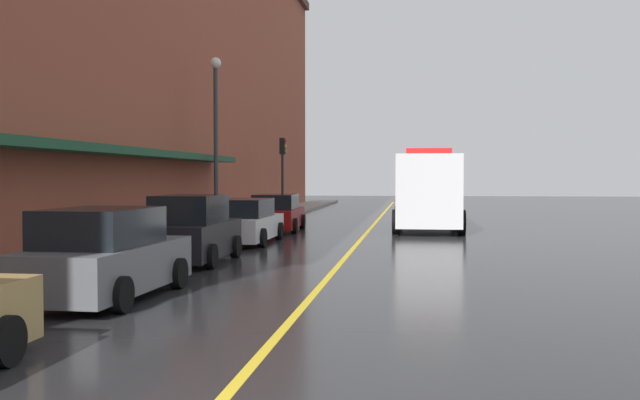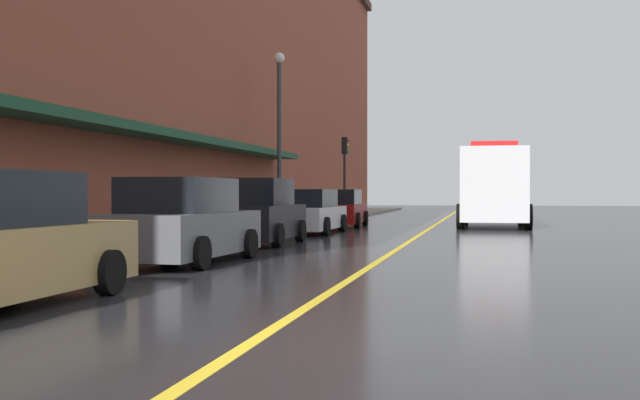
{
  "view_description": "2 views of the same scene",
  "coord_description": "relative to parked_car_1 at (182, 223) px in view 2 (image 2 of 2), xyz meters",
  "views": [
    {
      "loc": [
        2.01,
        -5.53,
        2.35
      ],
      "look_at": [
        -2.51,
        28.67,
        1.21
      ],
      "focal_mm": 40.78,
      "sensor_mm": 36.0,
      "label": 1
    },
    {
      "loc": [
        2.2,
        -7.23,
        1.44
      ],
      "look_at": [
        -2.78,
        15.91,
        1.22
      ],
      "focal_mm": 43.31,
      "sensor_mm": 36.0,
      "label": 2
    }
  ],
  "objects": [
    {
      "name": "ground_plane",
      "position": [
        3.9,
        17.35,
        -0.82
      ],
      "size": [
        112.0,
        112.0,
        0.0
      ],
      "primitive_type": "plane",
      "color": "#232326"
    },
    {
      "name": "sidewalk_left",
      "position": [
        -2.3,
        17.35,
        -0.74
      ],
      "size": [
        2.4,
        70.0,
        0.15
      ],
      "primitive_type": "cube",
      "color": "gray",
      "rests_on": "ground"
    },
    {
      "name": "lane_center_stripe",
      "position": [
        3.9,
        17.35,
        -0.81
      ],
      "size": [
        0.16,
        70.0,
        0.01
      ],
      "primitive_type": "cube",
      "color": "gold",
      "rests_on": "ground"
    },
    {
      "name": "brick_building_left",
      "position": [
        -7.86,
        16.35,
        7.71
      ],
      "size": [
        9.89,
        64.0,
        17.03
      ],
      "color": "brown",
      "rests_on": "ground"
    },
    {
      "name": "parked_car_1",
      "position": [
        0.0,
        0.0,
        0.0
      ],
      "size": [
        2.21,
        4.52,
        1.74
      ],
      "rotation": [
        0.0,
        0.0,
        1.54
      ],
      "color": "#595B60",
      "rests_on": "ground"
    },
    {
      "name": "parked_car_2",
      "position": [
        -0.13,
        5.85,
        0.04
      ],
      "size": [
        2.01,
        4.12,
        1.84
      ],
      "rotation": [
        0.0,
        0.0,
        1.57
      ],
      "color": "black",
      "rests_on": "ground"
    },
    {
      "name": "parked_car_3",
      "position": [
        0.0,
        11.6,
        -0.08
      ],
      "size": [
        2.04,
        4.82,
        1.56
      ],
      "rotation": [
        0.0,
        0.0,
        1.57
      ],
      "color": "silver",
      "rests_on": "ground"
    },
    {
      "name": "parked_car_4",
      "position": [
        0.0,
        17.3,
        -0.07
      ],
      "size": [
        2.24,
        4.69,
        1.57
      ],
      "rotation": [
        0.0,
        0.0,
        1.61
      ],
      "color": "maroon",
      "rests_on": "ground"
    },
    {
      "name": "box_truck",
      "position": [
        6.43,
        19.31,
        0.84
      ],
      "size": [
        2.92,
        8.78,
        3.46
      ],
      "rotation": [
        0.0,
        0.0,
        -1.57
      ],
      "color": "silver",
      "rests_on": "ground"
    },
    {
      "name": "parking_meter_1",
      "position": [
        -1.45,
        9.05,
        0.24
      ],
      "size": [
        0.14,
        0.18,
        1.33
      ],
      "color": "#4C4C51",
      "rests_on": "sidewalk_left"
    },
    {
      "name": "parking_meter_2",
      "position": [
        -1.45,
        12.79,
        0.24
      ],
      "size": [
        0.14,
        0.18,
        1.33
      ],
      "color": "#4C4C51",
      "rests_on": "sidewalk_left"
    },
    {
      "name": "street_lamp_left",
      "position": [
        -2.05,
        15.16,
        3.58
      ],
      "size": [
        0.44,
        0.44,
        6.94
      ],
      "color": "#33383D",
      "rests_on": "sidewalk_left"
    },
    {
      "name": "traffic_light_near",
      "position": [
        -1.39,
        26.3,
        2.34
      ],
      "size": [
        0.38,
        0.36,
        4.3
      ],
      "color": "#232326",
      "rests_on": "sidewalk_left"
    }
  ]
}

